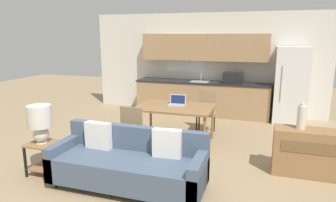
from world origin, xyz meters
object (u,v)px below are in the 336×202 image
object	(u,v)px
vase	(302,117)
dining_chair_far_right	(206,109)
refrigerator	(291,85)
dining_table	(175,109)
table_lamp	(40,121)
dining_chair_near_left	(134,128)
couch	(130,163)
laptop	(177,102)
credenza	(308,152)
side_table	(44,153)

from	to	relation	value
vase	dining_chair_far_right	xyz separation A→B (m)	(-1.74, 1.57, -0.39)
refrigerator	dining_table	world-z (taller)	refrigerator
vase	dining_chair_far_right	world-z (taller)	vase
table_lamp	dining_chair_near_left	xyz separation A→B (m)	(1.06, 1.07, -0.34)
dining_table	table_lamp	world-z (taller)	table_lamp
refrigerator	dining_table	xyz separation A→B (m)	(-2.26, -2.26, -0.24)
refrigerator	couch	bearing A→B (deg)	-119.54
refrigerator	laptop	bearing A→B (deg)	-136.76
couch	dining_chair_far_right	size ratio (longest dim) A/B	2.32
refrigerator	credenza	xyz separation A→B (m)	(0.08, -3.00, -0.56)
dining_table	dining_chair_near_left	size ratio (longest dim) A/B	1.59
couch	vase	size ratio (longest dim) A/B	5.43
side_table	table_lamp	world-z (taller)	table_lamp
side_table	dining_chair_near_left	distance (m)	1.50
couch	dining_chair_far_right	world-z (taller)	dining_chair_far_right
laptop	dining_chair_near_left	bearing A→B (deg)	-118.42
credenza	table_lamp	bearing A→B (deg)	-162.46
refrigerator	credenza	distance (m)	3.05
dining_table	couch	distance (m)	1.93
credenza	laptop	xyz separation A→B (m)	(-2.34, 0.88, 0.43)
dining_table	credenza	distance (m)	2.48
couch	side_table	xyz separation A→B (m)	(-1.43, -0.05, -0.00)
vase	dining_chair_near_left	size ratio (longest dim) A/B	0.43
dining_table	dining_chair_far_right	size ratio (longest dim) A/B	1.59
refrigerator	dining_chair_near_left	distance (m)	4.19
dining_chair_near_left	laptop	size ratio (longest dim) A/B	2.78
dining_chair_near_left	side_table	bearing A→B (deg)	43.90
dining_table	laptop	xyz separation A→B (m)	(0.01, 0.14, 0.11)
laptop	refrigerator	bearing A→B (deg)	39.67
vase	dining_chair_far_right	bearing A→B (deg)	137.94
table_lamp	dining_chair_near_left	size ratio (longest dim) A/B	0.63
dining_table	side_table	distance (m)	2.50
dining_table	vase	world-z (taller)	vase
refrigerator	laptop	size ratio (longest dim) A/B	5.52
table_lamp	laptop	bearing A→B (deg)	53.81
table_lamp	refrigerator	bearing A→B (deg)	48.08
side_table	dining_chair_far_right	size ratio (longest dim) A/B	0.54
side_table	credenza	bearing A→B (deg)	17.41
dining_chair_far_right	dining_table	bearing A→B (deg)	-122.11
credenza	vase	size ratio (longest dim) A/B	2.53
side_table	dining_chair_far_right	bearing A→B (deg)	54.45
dining_table	couch	xyz separation A→B (m)	(-0.10, -1.90, -0.34)
side_table	dining_table	bearing A→B (deg)	51.98
table_lamp	vase	world-z (taller)	vase
refrigerator	couch	distance (m)	4.82
dining_table	side_table	size ratio (longest dim) A/B	2.94
credenza	vase	bearing A→B (deg)	173.14
dining_chair_far_right	laptop	distance (m)	0.89
side_table	laptop	size ratio (longest dim) A/B	1.51
dining_chair_far_right	dining_chair_near_left	xyz separation A→B (m)	(-0.95, -1.74, 0.00)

